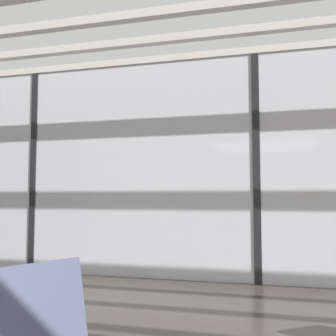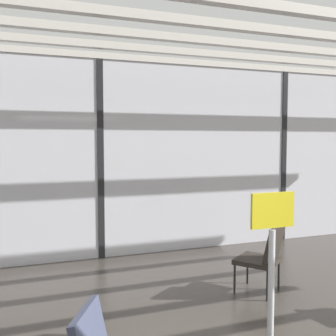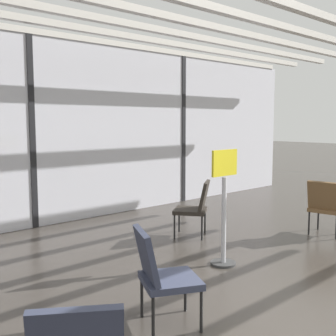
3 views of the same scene
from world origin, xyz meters
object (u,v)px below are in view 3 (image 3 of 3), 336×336
(lounge_chair_1, at_px, (161,271))
(lounge_chair_3, at_px, (196,205))
(lounge_chair_2, at_px, (326,204))
(info_sign, at_px, (224,211))

(lounge_chair_1, relative_size, lounge_chair_3, 1.00)
(lounge_chair_1, bearing_deg, lounge_chair_3, -26.02)
(lounge_chair_2, xyz_separation_m, lounge_chair_3, (-1.53, 1.34, 0.00))
(lounge_chair_2, bearing_deg, lounge_chair_3, 39.94)
(lounge_chair_1, relative_size, info_sign, 0.60)
(lounge_chair_3, relative_size, info_sign, 0.60)
(info_sign, bearing_deg, lounge_chair_3, 58.82)
(lounge_chair_3, bearing_deg, lounge_chair_1, 1.55)
(lounge_chair_2, bearing_deg, info_sign, 75.98)
(lounge_chair_1, height_order, info_sign, info_sign)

